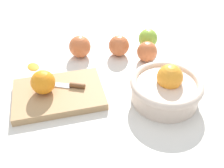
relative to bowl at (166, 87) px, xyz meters
The scene contains 10 objects.
ground_plane 0.19m from the bowl, 32.67° to the right, with size 2.40×2.40×0.00m, color silver.
bowl is the anchor object (origin of this frame).
cutting_board 0.31m from the bowl, 19.78° to the right, with size 0.26×0.18×0.02m, color tan.
orange_on_board 0.34m from the bowl, 18.69° to the right, with size 0.07×0.07×0.07m, color orange.
knife 0.29m from the bowl, 23.60° to the right, with size 0.15×0.09×0.01m.
apple_front_center 0.35m from the bowl, 58.26° to the right, with size 0.08×0.08×0.08m, color #CC6638.
apple_front_left 0.27m from the bowl, 79.19° to the right, with size 0.07×0.07×0.07m, color #CC6638.
apple_front_left_2 0.29m from the bowl, 103.63° to the right, with size 0.07×0.07×0.07m, color #8EB738.
apple_front_left_3 0.20m from the bowl, 98.34° to the right, with size 0.07×0.07×0.07m, color #CC6638.
citrus_peel 0.45m from the bowl, 38.30° to the right, with size 0.05×0.04×0.01m, color orange.
Camera 1 is at (0.15, 0.58, 0.51)m, focal length 41.62 mm.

